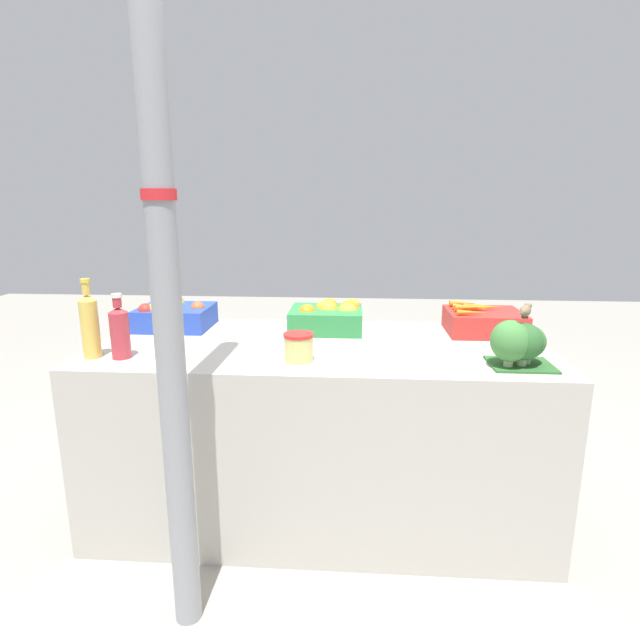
# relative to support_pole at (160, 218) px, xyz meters

# --- Properties ---
(ground_plane) EXTENTS (10.00, 10.00, 0.00)m
(ground_plane) POSITION_rel_support_pole_xyz_m (0.39, 0.64, -1.29)
(ground_plane) COLOR gray
(market_table) EXTENTS (1.84, 0.81, 0.76)m
(market_table) POSITION_rel_support_pole_xyz_m (0.39, 0.64, -0.91)
(market_table) COLOR #B7B2A8
(market_table) RESTS_ON ground_plane
(support_pole) EXTENTS (0.09, 0.09, 2.57)m
(support_pole) POSITION_rel_support_pole_xyz_m (0.00, 0.00, 0.00)
(support_pole) COLOR gray
(support_pole) RESTS_ON ground_plane
(apple_crate) EXTENTS (0.32, 0.28, 0.13)m
(apple_crate) POSITION_rel_support_pole_xyz_m (-0.31, 0.86, -0.47)
(apple_crate) COLOR #2847B7
(apple_crate) RESTS_ON market_table
(orange_crate) EXTENTS (0.32, 0.28, 0.14)m
(orange_crate) POSITION_rel_support_pole_xyz_m (0.41, 0.87, -0.47)
(orange_crate) COLOR #2D8442
(orange_crate) RESTS_ON market_table
(carrot_crate) EXTENTS (0.32, 0.28, 0.13)m
(carrot_crate) POSITION_rel_support_pole_xyz_m (1.10, 0.86, -0.47)
(carrot_crate) COLOR red
(carrot_crate) RESTS_ON market_table
(broccoli_pile) EXTENTS (0.23, 0.19, 0.17)m
(broccoli_pile) POSITION_rel_support_pole_xyz_m (1.11, 0.39, -0.44)
(broccoli_pile) COLOR #2D602D
(broccoli_pile) RESTS_ON market_table
(juice_bottle_golden) EXTENTS (0.07, 0.07, 0.30)m
(juice_bottle_golden) POSITION_rel_support_pole_xyz_m (-0.45, 0.39, -0.40)
(juice_bottle_golden) COLOR gold
(juice_bottle_golden) RESTS_ON market_table
(juice_bottle_ruby) EXTENTS (0.07, 0.07, 0.25)m
(juice_bottle_ruby) POSITION_rel_support_pole_xyz_m (-0.34, 0.39, -0.42)
(juice_bottle_ruby) COLOR #B2333D
(juice_bottle_ruby) RESTS_ON market_table
(pickle_jar) EXTENTS (0.11, 0.11, 0.10)m
(pickle_jar) POSITION_rel_support_pole_xyz_m (0.33, 0.40, -0.48)
(pickle_jar) COLOR #D1CC75
(pickle_jar) RESTS_ON market_table
(sparrow_bird) EXTENTS (0.08, 0.12, 0.05)m
(sparrow_bird) POSITION_rel_support_pole_xyz_m (1.13, 0.41, -0.33)
(sparrow_bird) COLOR #4C3D2D
(sparrow_bird) RESTS_ON broccoli_pile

